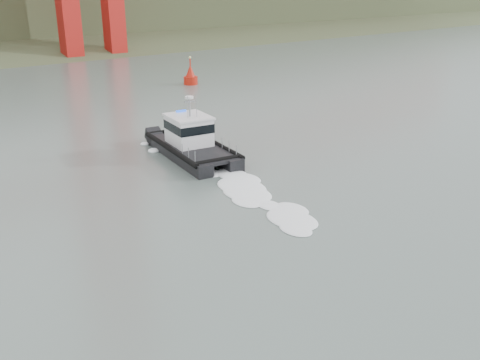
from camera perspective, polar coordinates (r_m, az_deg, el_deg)
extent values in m
plane|color=slate|center=(25.49, 9.80, -8.98)|extent=(400.00, 400.00, 0.00)
cube|color=black|center=(39.80, -6.69, 2.74)|extent=(2.60, 9.76, 1.06)
cube|color=black|center=(40.74, -3.62, 3.26)|extent=(2.60, 9.76, 1.06)
cube|color=black|center=(39.75, -4.89, 3.42)|extent=(4.75, 8.81, 0.22)
cube|color=silver|center=(40.21, -5.47, 5.26)|extent=(3.09, 3.54, 2.03)
cube|color=black|center=(40.11, -5.49, 5.77)|extent=(3.16, 3.60, 0.66)
cube|color=silver|center=(39.94, -5.52, 6.76)|extent=(3.30, 3.74, 0.14)
cylinder|color=gray|center=(39.54, -5.40, 7.71)|extent=(0.14, 0.14, 1.59)
cylinder|color=white|center=(39.38, -5.43, 8.77)|extent=(0.62, 0.62, 0.16)
cylinder|color=#AD190C|center=(69.51, -5.28, 10.46)|extent=(1.79, 1.79, 1.20)
cone|color=#AD190C|center=(69.31, -5.31, 11.43)|extent=(1.40, 1.40, 1.79)
cylinder|color=#AD190C|center=(69.14, -5.35, 12.41)|extent=(0.16, 0.16, 1.00)
sphere|color=#E5D87F|center=(69.06, -5.36, 12.90)|extent=(0.30, 0.30, 0.30)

